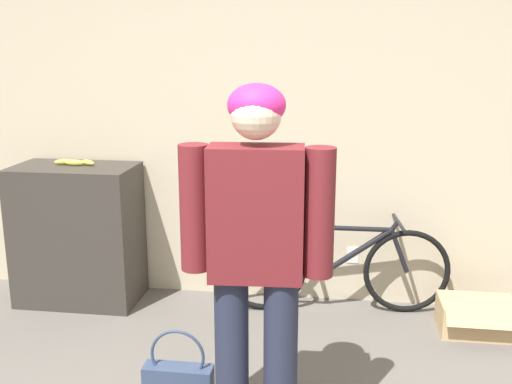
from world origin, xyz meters
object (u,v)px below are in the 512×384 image
object	(u,v)px
banana	(74,162)
cardboard_box	(477,316)
handbag	(178,384)
person	(256,244)
bicycle	(334,267)

from	to	relation	value
banana	cardboard_box	size ratio (longest dim) A/B	0.65
banana	handbag	size ratio (longest dim) A/B	0.71
person	cardboard_box	distance (m)	2.00
banana	person	bearing A→B (deg)	-43.46
banana	bicycle	bearing A→B (deg)	0.89
bicycle	banana	size ratio (longest dim) A/B	5.11
banana	cardboard_box	world-z (taller)	banana
bicycle	banana	xyz separation A→B (m)	(-1.85, -0.03, 0.70)
person	cardboard_box	size ratio (longest dim) A/B	3.49
bicycle	handbag	xyz separation A→B (m)	(-0.77, -1.30, -0.19)
bicycle	cardboard_box	bearing A→B (deg)	-17.38
person	handbag	bearing A→B (deg)	156.41
banana	cardboard_box	xyz separation A→B (m)	(2.79, -0.16, -0.92)
banana	handbag	xyz separation A→B (m)	(1.08, -1.27, -0.89)
banana	cardboard_box	distance (m)	2.94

